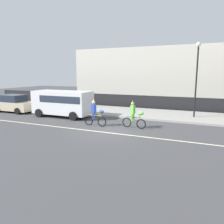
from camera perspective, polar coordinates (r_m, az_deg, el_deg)
name	(u,v)px	position (r m, az deg, el deg)	size (l,w,h in m)	color
ground_plane	(108,130)	(14.14, -0.98, -4.85)	(80.00, 80.00, 0.00)	#424244
road_centre_line	(105,132)	(13.70, -1.84, -5.32)	(36.00, 0.14, 0.01)	beige
sidewalk_curb	(138,113)	(20.08, 6.68, -0.23)	(60.00, 5.00, 0.15)	#9E9B93
fence_line	(146,102)	(22.75, 8.82, 2.51)	(40.00, 0.08, 1.40)	black
building_backdrop	(184,75)	(30.58, 18.29, 9.14)	(28.00, 8.00, 6.84)	beige
parade_cyclist_cobalt	(95,114)	(15.22, -4.40, -0.55)	(1.72, 0.50, 1.92)	black
parade_cyclist_lime	(134,116)	(14.66, 5.81, -0.99)	(1.72, 0.50, 1.92)	black
parked_van_white	(63,102)	(18.89, -12.64, 2.64)	(5.00, 2.22, 2.18)	white
parked_car_beige	(14,104)	(22.80, -24.22, 1.96)	(4.10, 1.92, 1.64)	beige
street_lamp_post	(197,69)	(18.64, 21.33, 10.46)	(0.36, 0.36, 5.86)	black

